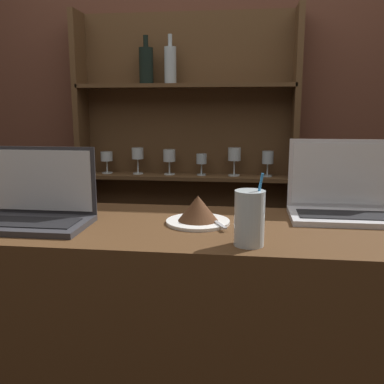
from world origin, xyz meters
The scene contains 7 objects.
bar_counter centered at (0.00, 0.27, 0.54)m, with size 2.00×0.53×1.07m.
back_wall centered at (0.00, 1.39, 1.35)m, with size 7.00×0.06×2.70m.
back_shelf centered at (-0.11, 1.31, 1.00)m, with size 1.18×0.18×1.93m.
laptop_near centered at (-0.43, 0.22, 1.13)m, with size 0.35×0.22×0.24m.
laptop_far centered at (0.54, 0.43, 1.13)m, with size 0.34×0.22×0.26m.
cake_plate centered at (0.08, 0.29, 1.11)m, with size 0.20×0.20×0.09m.
water_glass centered at (0.24, 0.09, 1.15)m, with size 0.08×0.08×0.20m.
Camera 1 is at (0.22, -1.02, 1.43)m, focal length 40.00 mm.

